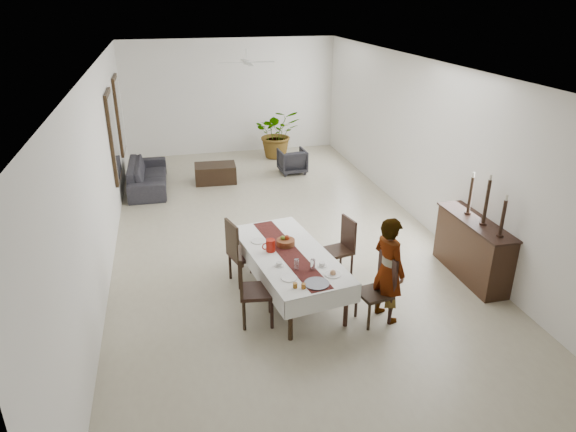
{
  "coord_description": "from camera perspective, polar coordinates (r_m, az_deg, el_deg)",
  "views": [
    {
      "loc": [
        -1.88,
        -8.68,
        4.32
      ],
      "look_at": [
        -0.12,
        -1.39,
        1.05
      ],
      "focal_mm": 32.0,
      "sensor_mm": 36.0,
      "label": 1
    }
  ],
  "objects": [
    {
      "name": "candlestick_mid_shaft",
      "position": [
        8.41,
        21.2,
        1.49
      ],
      "size": [
        0.05,
        0.05,
        0.7
      ],
      "primitive_type": "cylinder",
      "color": "black",
      "rests_on": "candlestick_mid_base"
    },
    {
      "name": "plate_near_left",
      "position": [
        7.09,
        0.13,
        -6.89
      ],
      "size": [
        0.23,
        0.23,
        0.01
      ],
      "primitive_type": "cylinder",
      "color": "white",
      "rests_on": "tablecloth_top"
    },
    {
      "name": "candlestick_near_shaft",
      "position": [
        8.11,
        22.77,
        -0.17
      ],
      "size": [
        0.05,
        0.05,
        0.54
      ],
      "primitive_type": "cylinder",
      "color": "black",
      "rests_on": "candlestick_near_base"
    },
    {
      "name": "fan_rod",
      "position": [
        11.9,
        -4.63,
        17.6
      ],
      "size": [
        0.04,
        0.04,
        0.2
      ],
      "primitive_type": "cylinder",
      "color": "white",
      "rests_on": "ceiling"
    },
    {
      "name": "wine_glass_near",
      "position": [
        7.27,
        2.77,
        -5.42
      ],
      "size": [
        0.07,
        0.07,
        0.16
      ],
      "primitive_type": "cylinder",
      "color": "white",
      "rests_on": "tablecloth_top"
    },
    {
      "name": "bread_near_right",
      "position": [
        7.18,
        5.01,
        -6.3
      ],
      "size": [
        0.09,
        0.09,
        0.09
      ],
      "primitive_type": "sphere",
      "color": "tan",
      "rests_on": "plate_near_right"
    },
    {
      "name": "chair_left_near_leg_fr",
      "position": [
        7.23,
        -4.9,
        -10.97
      ],
      "size": [
        0.05,
        0.05,
        0.47
      ],
      "primitive_type": "cylinder",
      "rotation": [
        0.0,
        0.0,
        -0.13
      ],
      "color": "black",
      "rests_on": "floor"
    },
    {
      "name": "plate_near_right",
      "position": [
        7.2,
        5.01,
        -6.48
      ],
      "size": [
        0.23,
        0.23,
        0.01
      ],
      "primitive_type": "cylinder",
      "color": "silver",
      "rests_on": "tablecloth_top"
    },
    {
      "name": "teacup_left",
      "position": [
        7.38,
        -1.0,
        -5.36
      ],
      "size": [
        0.09,
        0.09,
        0.06
      ],
      "primitive_type": "cylinder",
      "color": "silver",
      "rests_on": "saucer_left"
    },
    {
      "name": "tablecloth_drape_near",
      "position": [
        6.87,
        3.99,
        -9.49
      ],
      "size": [
        1.11,
        0.18,
        0.29
      ],
      "primitive_type": "cube",
      "rotation": [
        0.0,
        0.0,
        0.15
      ],
      "color": "white",
      "rests_on": "dining_table_top"
    },
    {
      "name": "ceiling",
      "position": [
        8.96,
        -1.41,
        16.36
      ],
      "size": [
        6.0,
        12.0,
        0.02
      ],
      "primitive_type": "cube",
      "color": "white",
      "rests_on": "wall_back"
    },
    {
      "name": "chair_right_far_leg_br",
      "position": [
        8.63,
        3.95,
        -5.0
      ],
      "size": [
        0.05,
        0.05,
        0.41
      ],
      "primitive_type": "cylinder",
      "rotation": [
        0.0,
        0.0,
        0.22
      ],
      "color": "black",
      "rests_on": "floor"
    },
    {
      "name": "pitcher_handle",
      "position": [
        7.74,
        -2.51,
        -3.39
      ],
      "size": [
        0.12,
        0.04,
        0.11
      ],
      "primitive_type": "torus",
      "rotation": [
        1.57,
        0.0,
        0.15
      ],
      "color": "#9C140B",
      "rests_on": "red_pitcher"
    },
    {
      "name": "chair_right_far_leg_fr",
      "position": [
        8.78,
        5.89,
        -4.52
      ],
      "size": [
        0.05,
        0.05,
        0.41
      ],
      "primitive_type": "cylinder",
      "rotation": [
        0.0,
        0.0,
        0.22
      ],
      "color": "black",
      "rests_on": "floor"
    },
    {
      "name": "candlestick_mid_candle",
      "position": [
        8.28,
        21.6,
        4.02
      ],
      "size": [
        0.04,
        0.04,
        0.09
      ],
      "primitive_type": "cylinder",
      "color": "beige",
      "rests_on": "candlestick_mid_shaft"
    },
    {
      "name": "chair_left_near_back",
      "position": [
        7.09,
        -5.27,
        -6.22
      ],
      "size": [
        0.11,
        0.47,
        0.6
      ],
      "primitive_type": "cube",
      "rotation": [
        0.0,
        0.0,
        -1.7
      ],
      "color": "black",
      "rests_on": "chair_left_near_seat"
    },
    {
      "name": "chair_left_far_seat",
      "position": [
        8.25,
        -4.81,
        -4.3
      ],
      "size": [
        0.56,
        0.56,
        0.05
      ],
      "primitive_type": "cube",
      "rotation": [
        0.0,
        0.0,
        -1.3
      ],
      "color": "black",
      "rests_on": "chair_left_far_leg_fl"
    },
    {
      "name": "saucer_right",
      "position": [
        7.41,
        3.81,
        -5.52
      ],
      "size": [
        0.14,
        0.14,
        0.01
      ],
      "primitive_type": "cylinder",
      "color": "white",
      "rests_on": "tablecloth_top"
    },
    {
      "name": "sideboard_top",
      "position": [
        8.68,
        20.24,
        -0.56
      ],
      "size": [
        0.48,
        1.69,
        0.03
      ],
      "primitive_type": "cube",
      "color": "black",
      "rests_on": "sideboard_body"
    },
    {
      "name": "woman",
      "position": [
        7.31,
        11.12,
        -5.86
      ],
      "size": [
        0.53,
        0.66,
        1.57
      ],
      "primitive_type": "imported",
      "rotation": [
        0.0,
        0.0,
        1.88
      ],
      "color": "#989BA0",
      "rests_on": "floor"
    },
    {
      "name": "chair_right_near_leg_fr",
      "position": [
        7.71,
        9.84,
        -9.05
      ],
      "size": [
        0.05,
        0.05,
        0.42
      ],
      "primitive_type": "cylinder",
      "rotation": [
        0.0,
        0.0,
        0.17
      ],
      "color": "black",
      "rests_on": "floor"
    },
    {
      "name": "wall_back",
      "position": [
        15.05,
        -6.34,
        13.01
      ],
      "size": [
        6.0,
        0.02,
        3.2
      ],
      "primitive_type": "cube",
      "color": "white",
      "rests_on": "floor"
    },
    {
      "name": "chair_left_near_leg_fl",
      "position": [
        7.55,
        -4.97,
        -9.32
      ],
      "size": [
        0.05,
        0.05,
        0.47
      ],
      "primitive_type": "cylinder",
      "rotation": [
        0.0,
        0.0,
        -0.13
      ],
      "color": "black",
      "rests_on": "floor"
    },
    {
      "name": "chair_right_far_seat",
      "position": [
        8.47,
        5.57,
        -3.87
      ],
      "size": [
        0.5,
        0.5,
        0.05
      ],
      "primitive_type": "cube",
      "rotation": [
        0.0,
        0.0,
        1.79
      ],
      "color": "black",
      "rests_on": "chair_right_far_leg_fl"
    },
    {
      "name": "table_leg_bl",
      "position": [
        8.73,
        -5.19,
        -3.74
      ],
      "size": [
        0.08,
        0.08,
        0.67
      ],
      "primitive_type": "cylinder",
      "rotation": [
        0.0,
        0.0,
        0.15
      ],
      "color": "black",
      "rests_on": "floor"
    },
    {
      "name": "chair_right_near_leg_fl",
      "position": [
        7.47,
        11.3,
        -10.34
      ],
      "size": [
        0.05,
        0.05,
        0.42
      ],
      "primitive_type": "cylinder",
      "rotation": [
        0.0,
        0.0,
        0.17
      ],
      "color": "black",
      "rests_on": "floor"
    },
    {
      "name": "fan_blade_s",
      "position": [
        11.58,
        -4.3,
        16.45
      ],
      "size": [
        0.1,
        0.55,
        0.01
      ],
      "primitive_type": "cube",
      "color": "silver",
      "rests_on": "fan_hub"
    },
    {
      "name": "chair_left_near_seat",
      "position": [
        7.26,
        -3.47,
        -8.35
      ],
      "size": [
        0.53,
        0.53,
        0.05
      ],
      "primitive_type": "cube",
      "rotation": [
        0.0,
        0.0,
        -1.7
      ],
      "color": "black",
      "rests_on": "chair_left_near_leg_fl"
    },
    {
      "name": "tablecloth_drape_right",
      "position": [
        8.03,
        3.76,
        -4.26
      ],
      "size": [
        0.38,
        2.43,
        0.29
      ],
      "primitive_type": "cube",
      "rotation": [
        0.0,
        0.0,
        0.15
      ],
      "color": "silver",
      "rests_on": "dining_table_top"
    },
    {
      "name": "red_pitcher",
      "position": [
        7.76,
        -1.95,
        -3.29
      ],
      "size": [
        0.16,
        0.16,
        0.19
      ],
      "primitive_type": "cylinder",
      "rotation": [
        0.0,
        0.0,
        0.15
      ],
      "color": "#9C160B",
      "rests_on": "tablecloth_top"
    },
    {
      "name": "candlestick_far_candle",
      "position": [
        8.65,
        19.92,
        4.31
      ],
      "size": [
        0.04,
        0.04,
        0.09
      ],
      "primitive_type": "cylinder",
      "color": "#EBE6CC",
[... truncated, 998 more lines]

